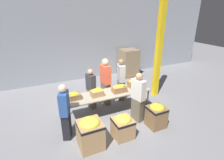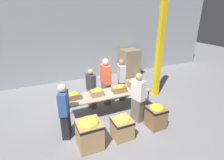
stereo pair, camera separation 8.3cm
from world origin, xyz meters
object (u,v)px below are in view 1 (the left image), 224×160
Objects in this scene: banana_box_0 at (72,96)px; banana_box_3 at (134,83)px; sorting_table at (108,94)px; volunteer_4 at (121,80)px; volunteer_1 at (91,89)px; donation_bin_2 at (156,115)px; banana_box_2 at (119,88)px; donation_bin_1 at (123,126)px; banana_box_1 at (97,93)px; volunteer_0 at (106,82)px; support_pillar at (159,48)px; volunteer_3 at (65,112)px; pallet_stack_0 at (129,63)px; volunteer_2 at (138,98)px; donation_bin_0 at (90,132)px.

banana_box_3 is (2.23, 0.01, 0.04)m from banana_box_0.
volunteer_4 reaches higher than sorting_table.
volunteer_1 reaches higher than donation_bin_2.
banana_box_2 is 1.47m from donation_bin_2.
volunteer_1 is 2.20× the size of donation_bin_1.
sorting_table is 0.43m from banana_box_1.
support_pillar is at bearing 80.86° from volunteer_0.
volunteer_3 reaches higher than banana_box_2.
donation_bin_2 is (0.84, -2.00, -0.48)m from volunteer_0.
banana_box_3 is 0.10× the size of support_pillar.
sorting_table is at bearing -129.83° from pallet_stack_0.
volunteer_1 reaches higher than banana_box_1.
volunteer_2 is 4.32m from pallet_stack_0.
volunteer_2 is at bearing 13.70° from volunteer_0.
banana_box_1 is (0.78, -0.11, 0.01)m from banana_box_0.
banana_box_2 is 2.39m from support_pillar.
pallet_stack_0 is at bearing 39.06° from banana_box_0.
volunteer_0 is (-0.83, 0.64, -0.05)m from banana_box_3.
volunteer_2 is at bearing -23.48° from banana_box_0.
sorting_table is 1.81× the size of volunteer_2.
pallet_stack_0 is at bearing 63.12° from banana_box_3.
banana_box_1 is 1.98m from donation_bin_2.
volunteer_1 is at bearing -22.08° from volunteer_3.
volunteer_3 reaches higher than donation_bin_0.
banana_box_1 is 1.55m from volunteer_4.
volunteer_1 is (-0.77, 0.72, -0.18)m from banana_box_2.
volunteer_2 is 0.98× the size of volunteer_4.
volunteer_0 is 1.07× the size of volunteer_4.
donation_bin_1 is (-0.09, -1.28, -0.38)m from sorting_table.
volunteer_0 is (0.62, 0.76, -0.03)m from banana_box_1.
volunteer_1 reaches higher than banana_box_3.
volunteer_4 is 2.19× the size of donation_bin_2.
sorting_table reaches higher than donation_bin_2.
donation_bin_1 is at bearing -13.83° from volunteer_0.
donation_bin_2 is (2.24, -1.35, -0.50)m from banana_box_0.
volunteer_3 is at bearing -152.78° from banana_box_1.
donation_bin_0 is at bearing -140.25° from banana_box_2.
volunteer_2 is 0.76m from donation_bin_2.
banana_box_3 reaches higher than banana_box_2.
volunteer_3 is (-2.59, -0.71, -0.13)m from banana_box_3.
banana_box_1 is 0.58× the size of donation_bin_1.
volunteer_3 is at bearing -54.36° from volunteer_1.
volunteer_2 is 1.14× the size of pallet_stack_0.
banana_box_3 is 0.28× the size of pallet_stack_0.
donation_bin_0 is (-1.05, -1.28, -0.29)m from sorting_table.
banana_box_0 is at bearing 172.08° from banana_box_1.
volunteer_3 reaches higher than pallet_stack_0.
banana_box_1 is at bearing 177.49° from banana_box_2.
volunteer_2 is at bearing -115.94° from pallet_stack_0.
banana_box_0 is 2.23m from banana_box_3.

